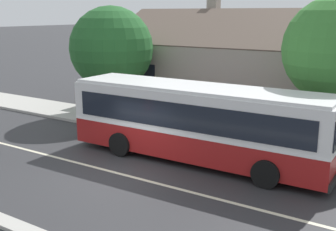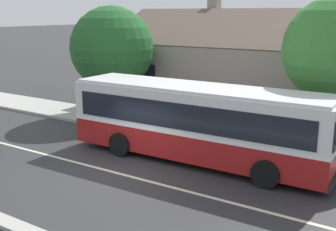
# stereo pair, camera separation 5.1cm
# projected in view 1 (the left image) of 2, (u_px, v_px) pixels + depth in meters

# --- Properties ---
(ground_plane) EXTENTS (300.00, 300.00, 0.00)m
(ground_plane) POSITION_uv_depth(u_px,v_px,m) (118.00, 173.00, 15.67)
(ground_plane) COLOR #2D2D30
(sidewalk_far) EXTENTS (60.00, 3.00, 0.15)m
(sidewalk_far) POSITION_uv_depth(u_px,v_px,m) (196.00, 134.00, 20.55)
(sidewalk_far) COLOR #ADAAA3
(sidewalk_far) RESTS_ON ground
(curb_near) EXTENTS (60.00, 0.50, 0.12)m
(curb_near) POSITION_uv_depth(u_px,v_px,m) (10.00, 224.00, 11.77)
(curb_near) COLOR #ADAAA3
(curb_near) RESTS_ON ground
(lane_divider_stripe) EXTENTS (60.00, 0.16, 0.01)m
(lane_divider_stripe) POSITION_uv_depth(u_px,v_px,m) (118.00, 173.00, 15.67)
(lane_divider_stripe) COLOR beige
(lane_divider_stripe) RESTS_ON ground
(community_building) EXTENTS (22.57, 9.05, 7.12)m
(community_building) POSITION_uv_depth(u_px,v_px,m) (296.00, 77.00, 25.09)
(community_building) COLOR gray
(community_building) RESTS_ON ground
(transit_bus) EXTENTS (10.83, 2.88, 3.03)m
(transit_bus) POSITION_uv_depth(u_px,v_px,m) (198.00, 121.00, 16.73)
(transit_bus) COLOR maroon
(transit_bus) RESTS_ON ground
(bench_by_building) EXTENTS (1.68, 0.51, 0.94)m
(bench_by_building) POSITION_uv_depth(u_px,v_px,m) (107.00, 111.00, 23.15)
(bench_by_building) COLOR brown
(bench_by_building) RESTS_ON sidewalk_far
(street_tree_primary) EXTENTS (4.36, 4.36, 6.55)m
(street_tree_primary) POSITION_uv_depth(u_px,v_px,m) (335.00, 54.00, 17.26)
(street_tree_primary) COLOR #4C3828
(street_tree_primary) RESTS_ON ground
(street_tree_secondary) EXTENTS (4.74, 4.74, 6.24)m
(street_tree_secondary) POSITION_uv_depth(u_px,v_px,m) (111.00, 51.00, 23.73)
(street_tree_secondary) COLOR #4C3828
(street_tree_secondary) RESTS_ON ground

